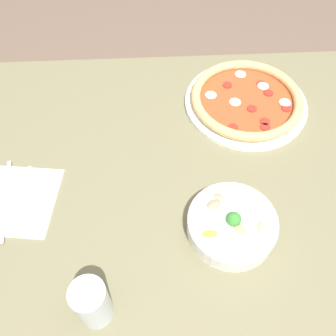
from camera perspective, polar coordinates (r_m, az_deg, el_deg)
name	(u,v)px	position (r m, az deg, el deg)	size (l,w,h in m)	color
ground_plane	(179,272)	(1.57, 1.63, -15.58)	(8.00, 8.00, 0.00)	brown
dining_table	(184,188)	(1.00, 2.48, -3.04)	(1.29, 0.83, 0.74)	#706B4C
pizza	(246,100)	(1.05, 11.84, 10.11)	(0.33, 0.33, 0.04)	white
bowl	(232,224)	(0.81, 9.68, -8.43)	(0.19, 0.19, 0.07)	white
napkin	(16,200)	(0.92, -22.19, -4.57)	(0.20, 0.20, 0.00)	white
fork	(27,198)	(0.91, -20.64, -4.31)	(0.03, 0.18, 0.00)	silver
knife	(6,196)	(0.93, -23.52, -3.98)	(0.03, 0.22, 0.01)	silver
glass	(92,303)	(0.72, -11.50, -19.51)	(0.06, 0.06, 0.12)	silver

